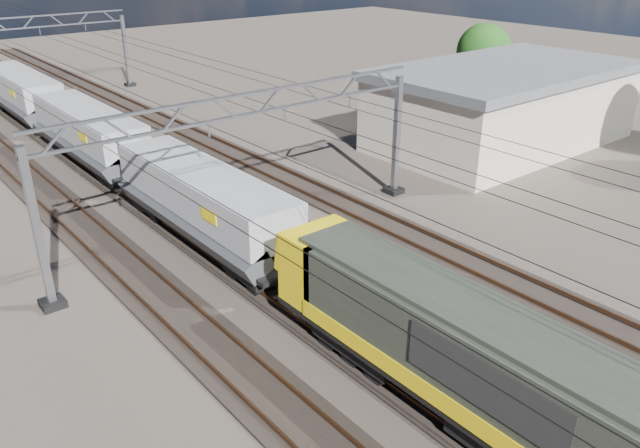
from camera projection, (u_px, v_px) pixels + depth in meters
ground at (305, 271)px, 27.22m from camera, size 160.00×160.00×0.00m
track_outer_west at (181, 318)px, 23.75m from camera, size 2.60×140.00×0.30m
track_loco at (268, 284)px, 26.05m from camera, size 2.60×140.00×0.30m
track_inner_east at (340, 256)px, 28.34m from camera, size 2.60×140.00×0.30m
track_outer_east at (401, 232)px, 30.63m from camera, size 2.60×140.00×0.30m
catenary_gantry_mid at (251, 163)px, 28.40m from camera, size 19.90×0.90×7.11m
catenary_gantry_far at (20, 56)px, 53.73m from camera, size 19.90×0.90×7.11m
overhead_wires at (204, 106)px, 30.44m from camera, size 12.03×140.00×0.53m
locomotive at (544, 401)px, 16.16m from camera, size 2.76×21.10×3.62m
hopper_wagon_lead at (204, 201)px, 28.65m from camera, size 3.38×13.00×3.25m
hopper_wagon_mid at (89, 132)px, 38.65m from camera, size 3.38×13.00×3.25m
hopper_wagon_third at (22, 92)px, 48.64m from camera, size 3.38×13.00×3.25m
industrial_shed at (503, 105)px, 42.91m from camera, size 18.60×10.60×5.40m
tree_far at (488, 53)px, 52.48m from camera, size 5.09×4.69×6.80m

